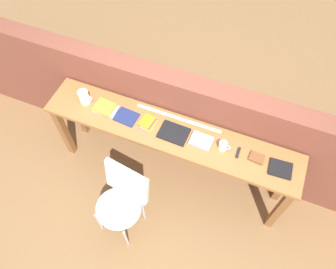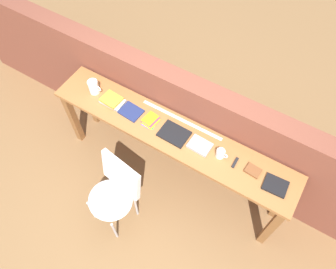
{
  "view_description": "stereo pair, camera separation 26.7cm",
  "coord_description": "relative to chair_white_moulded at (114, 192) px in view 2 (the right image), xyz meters",
  "views": [
    {
      "loc": [
        0.6,
        -1.25,
        3.44
      ],
      "look_at": [
        0.0,
        0.25,
        0.9
      ],
      "focal_mm": 35.0,
      "sensor_mm": 36.0,
      "label": 1
    },
    {
      "loc": [
        0.84,
        -1.13,
        3.44
      ],
      "look_at": [
        0.0,
        0.25,
        0.9
      ],
      "focal_mm": 35.0,
      "sensor_mm": 36.0,
      "label": 2
    }
  ],
  "objects": [
    {
      "name": "book_open_centre",
      "position": [
        0.27,
        0.65,
        0.36
      ],
      "size": [
        0.28,
        0.21,
        0.02
      ],
      "primitive_type": "cube",
      "rotation": [
        0.0,
        0.0,
        -0.03
      ],
      "color": "black",
      "rests_on": "sideboard"
    },
    {
      "name": "book_grey_hardcover",
      "position": [
        0.53,
        0.67,
        0.37
      ],
      "size": [
        0.21,
        0.16,
        0.03
      ],
      "primitive_type": "cube",
      "rotation": [
        0.0,
        0.0,
        -0.05
      ],
      "color": "#9E9EA3",
      "rests_on": "sideboard"
    },
    {
      "name": "pitcher_white",
      "position": [
        -0.68,
        0.68,
        0.43
      ],
      "size": [
        0.14,
        0.1,
        0.18
      ],
      "color": "white",
      "rests_on": "sideboard"
    },
    {
      "name": "pamphlet_pile_colourful",
      "position": [
        -0.0,
        0.67,
        0.36
      ],
      "size": [
        0.16,
        0.19,
        0.01
      ],
      "color": "green",
      "rests_on": "sideboard"
    },
    {
      "name": "chair_white_moulded",
      "position": [
        0.0,
        0.0,
        0.0
      ],
      "size": [
        0.5,
        0.51,
        0.89
      ],
      "color": "white",
      "rests_on": "ground"
    },
    {
      "name": "book_stack_leftmost",
      "position": [
        -0.45,
        0.67,
        0.38
      ],
      "size": [
        0.23,
        0.17,
        0.05
      ],
      "color": "#9E9EA3",
      "rests_on": "sideboard"
    },
    {
      "name": "leather_journal_brown",
      "position": [
        1.04,
        0.68,
        0.37
      ],
      "size": [
        0.14,
        0.11,
        0.02
      ],
      "primitive_type": "cube",
      "rotation": [
        0.0,
        0.0,
        -0.08
      ],
      "color": "brown",
      "rests_on": "sideboard"
    },
    {
      "name": "brick_wall_back",
      "position": [
        0.22,
        1.0,
        0.09
      ],
      "size": [
        6.0,
        0.2,
        1.24
      ],
      "primitive_type": "cube",
      "color": "brown",
      "rests_on": "ground"
    },
    {
      "name": "magazine_cycling",
      "position": [
        -0.22,
        0.66,
        0.36
      ],
      "size": [
        0.22,
        0.18,
        0.02
      ],
      "primitive_type": "cube",
      "rotation": [
        0.0,
        0.0,
        -0.08
      ],
      "color": "navy",
      "rests_on": "sideboard"
    },
    {
      "name": "ruler_metal_back_edge",
      "position": [
        0.24,
        0.83,
        0.35
      ],
      "size": [
        0.86,
        0.03,
        0.0
      ],
      "primitive_type": "cube",
      "color": "silver",
      "rests_on": "sideboard"
    },
    {
      "name": "mug",
      "position": [
        0.73,
        0.67,
        0.4
      ],
      "size": [
        0.11,
        0.08,
        0.09
      ],
      "color": "white",
      "rests_on": "sideboard"
    },
    {
      "name": "book_repair_rightmost",
      "position": [
        1.26,
        0.65,
        0.37
      ],
      "size": [
        0.21,
        0.17,
        0.02
      ],
      "primitive_type": "cube",
      "rotation": [
        0.0,
        0.0,
        0.06
      ],
      "color": "black",
      "rests_on": "sideboard"
    },
    {
      "name": "sideboard",
      "position": [
        0.22,
        0.66,
        0.21
      ],
      "size": [
        2.5,
        0.44,
        0.88
      ],
      "color": "#996033",
      "rests_on": "ground"
    },
    {
      "name": "multitool_folded",
      "position": [
        0.88,
        0.68,
        0.36
      ],
      "size": [
        0.03,
        0.11,
        0.02
      ],
      "primitive_type": "cube",
      "rotation": [
        0.0,
        0.0,
        0.01
      ],
      "color": "black",
      "rests_on": "sideboard"
    },
    {
      "name": "ground_plane",
      "position": [
        0.22,
        0.36,
        -0.53
      ],
      "size": [
        40.0,
        40.0,
        0.0
      ],
      "primitive_type": "plane",
      "color": "brown"
    }
  ]
}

